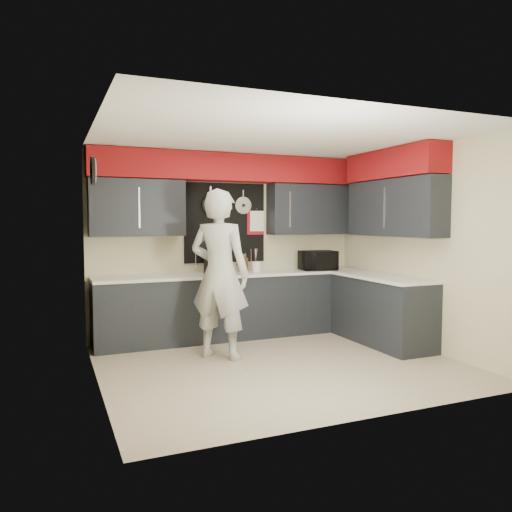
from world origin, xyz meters
name	(u,v)px	position (x,y,z in m)	size (l,w,h in m)	color
ground	(279,364)	(0.00, 0.00, 0.00)	(4.00, 4.00, 0.00)	tan
back_wall_assembly	(232,196)	(0.01, 1.60, 2.01)	(4.00, 0.36, 2.60)	beige
right_wall_assembly	(397,199)	(1.85, 0.26, 1.94)	(0.36, 3.50, 2.60)	beige
left_wall_assembly	(96,253)	(-1.99, 0.02, 1.33)	(0.05, 3.50, 2.60)	beige
base_cabinets	(276,306)	(0.49, 1.13, 0.46)	(3.95, 2.20, 0.92)	black
microwave	(318,260)	(1.28, 1.35, 1.06)	(0.52, 0.35, 0.29)	black
knife_block	(244,265)	(0.15, 1.51, 1.02)	(0.09, 0.09, 0.20)	#351A11
utensil_crock	(256,267)	(0.31, 1.43, 1.00)	(0.12, 0.12, 0.15)	white
coffee_maker	(212,261)	(-0.34, 1.47, 1.09)	(0.19, 0.23, 0.34)	black
person	(220,274)	(-0.55, 0.50, 1.01)	(0.74, 0.49, 2.03)	#A4A3A1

